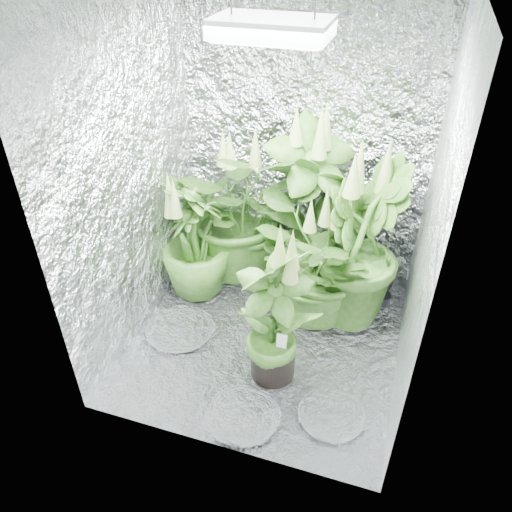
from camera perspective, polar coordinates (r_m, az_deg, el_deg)
The scene contains 11 objects.
ground at distance 3.20m, azimuth 1.22°, elevation -9.48°, with size 1.60×1.60×0.00m, color silver.
walls at distance 2.59m, azimuth 1.49°, elevation 6.34°, with size 1.62×1.62×2.00m.
grow_lamp at distance 2.31m, azimuth 1.83°, elevation 24.56°, with size 0.50×0.30×0.22m.
plant_a at distance 3.45m, azimuth -1.68°, elevation 5.52°, with size 1.07×1.07×1.13m.
plant_b at distance 3.31m, azimuth 6.24°, elevation 5.24°, with size 0.88×0.88×1.30m.
plant_c at distance 3.10m, azimuth 11.90°, elevation 0.97°, with size 0.65×0.65×1.19m.
plant_d at distance 3.33m, azimuth -7.04°, elevation 1.61°, with size 0.65×0.65×0.93m.
plant_e at distance 3.09m, azimuth 7.15°, elevation -1.18°, with size 1.02×1.02×0.92m.
plant_f at distance 2.69m, azimuth 2.08°, elevation -6.67°, with size 0.66×0.66×1.00m.
circulation_fan at distance 3.50m, azimuth 14.00°, elevation -3.29°, with size 0.17×0.26×0.31m.
plant_label at distance 2.77m, azimuth 2.95°, elevation -9.72°, with size 0.06×0.01×0.09m, color white.
Camera 1 is at (0.63, -2.18, 2.26)m, focal length 35.00 mm.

